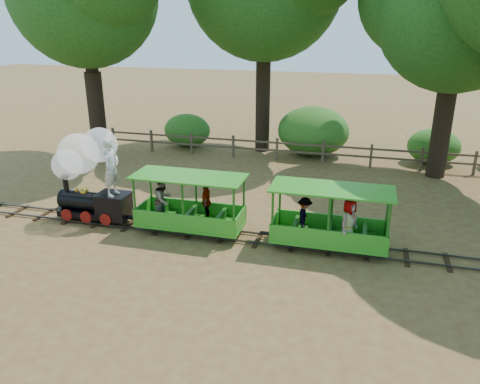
% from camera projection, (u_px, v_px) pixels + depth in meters
% --- Properties ---
extents(ground, '(90.00, 90.00, 0.00)m').
position_uv_depth(ground, '(258.00, 241.00, 13.21)').
color(ground, olive).
rests_on(ground, ground).
extents(track, '(22.00, 1.00, 0.10)m').
position_uv_depth(track, '(258.00, 238.00, 13.19)').
color(track, '#3F3D3A').
rests_on(track, ground).
extents(locomotive, '(2.60, 1.22, 2.99)m').
position_uv_depth(locomotive, '(87.00, 168.00, 13.97)').
color(locomotive, black).
rests_on(locomotive, ground).
extents(carriage_front, '(3.20, 1.31, 1.66)m').
position_uv_depth(carriage_front, '(186.00, 207.00, 13.46)').
color(carriage_front, green).
rests_on(carriage_front, track).
extents(carriage_rear, '(3.20, 1.33, 1.66)m').
position_uv_depth(carriage_rear, '(329.00, 224.00, 12.43)').
color(carriage_rear, green).
rests_on(carriage_rear, track).
extents(oak_ne, '(7.18, 6.32, 9.02)m').
position_uv_depth(oak_ne, '(460.00, 2.00, 16.49)').
color(oak_ne, '#2D2116').
rests_on(oak_ne, ground).
extents(fence, '(18.10, 0.10, 1.00)m').
position_uv_depth(fence, '(300.00, 149.00, 20.25)').
color(fence, brown).
rests_on(fence, ground).
extents(shrub_west, '(2.29, 1.76, 1.59)m').
position_uv_depth(shrub_west, '(187.00, 130.00, 22.75)').
color(shrub_west, '#2D6B1E').
rests_on(shrub_west, ground).
extents(shrub_mid_w, '(3.22, 2.48, 2.23)m').
position_uv_depth(shrub_mid_w, '(313.00, 131.00, 21.14)').
color(shrub_mid_w, '#2D6B1E').
rests_on(shrub_mid_w, ground).
extents(shrub_mid_e, '(2.20, 1.69, 1.52)m').
position_uv_depth(shrub_mid_e, '(434.00, 146.00, 20.00)').
color(shrub_mid_e, '#2D6B1E').
rests_on(shrub_mid_e, ground).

